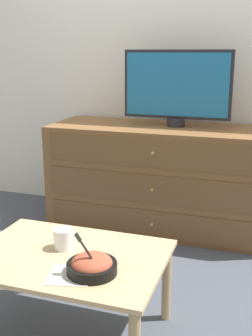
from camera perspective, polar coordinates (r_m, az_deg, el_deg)
The scene contains 8 objects.
ground_plane at distance 3.45m, azimuth 5.25°, elevation -5.67°, with size 12.00×12.00×0.00m, color #474C56.
wall_back at distance 3.25m, azimuth 5.94°, elevation 16.43°, with size 12.00×0.05×2.60m.
dresser at distance 3.03m, azimuth 4.98°, elevation -1.31°, with size 1.60×0.59×0.74m.
tv at distance 2.94m, azimuth 6.93°, elevation 10.91°, with size 0.74×0.13×0.52m.
coffee_table at distance 1.89m, azimuth -7.75°, elevation -13.11°, with size 0.83×0.59×0.40m.
takeout_bowl at distance 1.70m, azimuth -4.65°, elevation -13.04°, with size 0.20×0.20×0.17m.
drink_cup at distance 1.91m, azimuth -8.47°, elevation -9.59°, with size 0.09×0.09×0.09m.
napkin at distance 1.71m, azimuth -7.60°, elevation -14.17°, with size 0.20×0.20×0.00m.
Camera 1 is at (0.71, -3.14, 1.24)m, focal length 45.00 mm.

